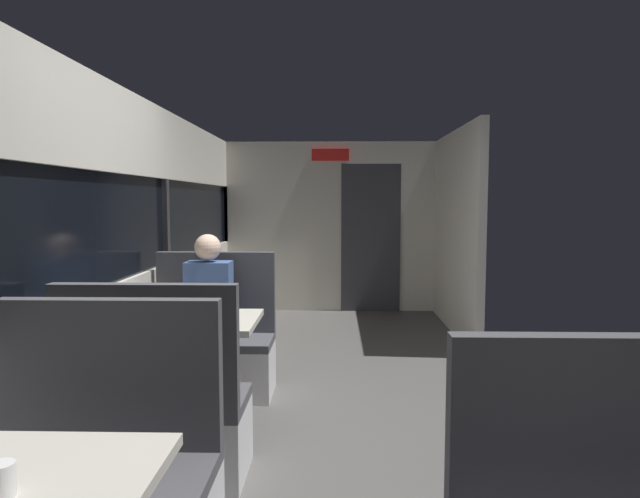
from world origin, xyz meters
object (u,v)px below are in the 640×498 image
dining_table_mid_window (189,334)px  coffee_cup_primary (2,480)px  seated_passenger (210,328)px  bench_near_window_facing_entry (97,495)px  bench_mid_window_facing_entry (213,352)px  bench_mid_window_facing_end (157,421)px

dining_table_mid_window → coffee_cup_primary: size_ratio=10.00×
seated_passenger → dining_table_mid_window: bearing=-90.0°
bench_near_window_facing_entry → dining_table_mid_window: bench_near_window_facing_entry is taller
bench_near_window_facing_entry → coffee_cup_primary: (0.09, -0.77, 0.46)m
bench_mid_window_facing_entry → seated_passenger: size_ratio=0.87×
bench_mid_window_facing_end → coffee_cup_primary: bench_mid_window_facing_end is taller
bench_near_window_facing_entry → bench_mid_window_facing_entry: size_ratio=1.00×
bench_mid_window_facing_end → bench_near_window_facing_entry: bearing=-90.0°
bench_mid_window_facing_end → seated_passenger: (0.00, 1.33, 0.21)m
seated_passenger → coffee_cup_primary: seated_passenger is taller
bench_mid_window_facing_end → coffee_cup_primary: size_ratio=12.22×
bench_mid_window_facing_end → bench_mid_window_facing_entry: (0.00, 1.40, 0.00)m
dining_table_mid_window → bench_mid_window_facing_entry: (0.00, 0.70, -0.31)m
bench_mid_window_facing_entry → coffee_cup_primary: size_ratio=12.22×
dining_table_mid_window → bench_mid_window_facing_entry: bearing=90.0°
bench_near_window_facing_entry → seated_passenger: (0.00, 2.10, 0.21)m
bench_near_window_facing_entry → bench_mid_window_facing_entry: bearing=90.0°
bench_mid_window_facing_entry → dining_table_mid_window: bearing=-90.0°
bench_near_window_facing_entry → bench_mid_window_facing_entry: (0.00, 2.18, 0.00)m
bench_mid_window_facing_entry → seated_passenger: bearing=-90.0°
dining_table_mid_window → seated_passenger: seated_passenger is taller
dining_table_mid_window → seated_passenger: bearing=90.0°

